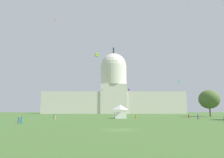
{
  "coord_description": "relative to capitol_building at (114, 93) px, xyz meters",
  "views": [
    {
      "loc": [
        -1.5,
        -30.21,
        2.82
      ],
      "look_at": [
        -0.81,
        83.95,
        21.76
      ],
      "focal_mm": 30.93,
      "sensor_mm": 36.0,
      "label": 1
    }
  ],
  "objects": [
    {
      "name": "person_purple_back_left",
      "position": [
        26.87,
        -140.14,
        -20.87
      ],
      "size": [
        0.54,
        0.54,
        1.73
      ],
      "rotation": [
        0.0,
        0.0,
        0.81
      ],
      "color": "#703D93",
      "rests_on": "ground_plane"
    },
    {
      "name": "person_teal_edge_west",
      "position": [
        -22.97,
        -163.18,
        -20.88
      ],
      "size": [
        0.48,
        0.48,
        1.67
      ],
      "rotation": [
        0.0,
        0.0,
        0.81
      ],
      "color": "#1E757A",
      "rests_on": "ground_plane"
    },
    {
      "name": "person_teal_mid_right",
      "position": [
        -24.88,
        -131.49,
        -20.88
      ],
      "size": [
        0.55,
        0.55,
        1.72
      ],
      "rotation": [
        0.0,
        0.0,
        3.54
      ],
      "color": "#1E757A",
      "rests_on": "ground_plane"
    },
    {
      "name": "person_orange_front_right",
      "position": [
        6.2,
        -134.68,
        -20.99
      ],
      "size": [
        0.61,
        0.61,
        1.51
      ],
      "rotation": [
        0.0,
        0.0,
        4.09
      ],
      "color": "orange",
      "rests_on": "ground_plane"
    },
    {
      "name": "kite_violet_mid",
      "position": [
        9.97,
        -68.22,
        -3.55
      ],
      "size": [
        1.28,
        1.33,
        4.17
      ],
      "rotation": [
        0.0,
        0.0,
        2.91
      ],
      "color": "purple"
    },
    {
      "name": "ground_plane",
      "position": [
        -1.52,
        -176.98,
        -21.67
      ],
      "size": [
        800.0,
        800.0,
        0.0
      ],
      "primitive_type": "plane",
      "color": "#42662D"
    },
    {
      "name": "kite_yellow_low",
      "position": [
        -19.75,
        -40.9,
        -9.28
      ],
      "size": [
        1.27,
        1.17,
        4.04
      ],
      "rotation": [
        0.0,
        0.0,
        0.65
      ],
      "color": "yellow"
    },
    {
      "name": "tree_east_mid",
      "position": [
        46.19,
        -110.67,
        -13.08
      ],
      "size": [
        12.7,
        13.42,
        13.27
      ],
      "color": "brown",
      "rests_on": "ground_plane"
    },
    {
      "name": "kite_cyan_low",
      "position": [
        19.91,
        -143.46,
        -9.33
      ],
      "size": [
        0.91,
        0.74,
        1.22
      ],
      "rotation": [
        0.0,
        0.0,
        3.35
      ],
      "color": "#33BCDB"
    },
    {
      "name": "person_denim_near_tree_east",
      "position": [
        -25.06,
        -159.93,
        -20.96
      ],
      "size": [
        0.54,
        0.54,
        1.55
      ],
      "rotation": [
        0.0,
        0.0,
        3.67
      ],
      "color": "#3D5684",
      "rests_on": "ground_plane"
    },
    {
      "name": "event_tent",
      "position": [
        0.58,
        -131.71,
        -19.05
      ],
      "size": [
        4.73,
        5.57,
        5.19
      ],
      "rotation": [
        0.0,
        0.0,
        0.06
      ],
      "color": "white",
      "rests_on": "ground_plane"
    },
    {
      "name": "person_red_edge_east",
      "position": [
        27.76,
        -130.02,
        -20.93
      ],
      "size": [
        0.51,
        0.51,
        1.62
      ],
      "rotation": [
        0.0,
        0.0,
        1.14
      ],
      "color": "red",
      "rests_on": "ground_plane"
    },
    {
      "name": "person_tan_mid_center",
      "position": [
        -21.46,
        -142.48,
        -21.02
      ],
      "size": [
        0.49,
        0.49,
        1.45
      ],
      "rotation": [
        0.0,
        0.0,
        1.5
      ],
      "color": "tan",
      "rests_on": "ground_plane"
    },
    {
      "name": "kite_magenta_high",
      "position": [
        -32.52,
        -110.64,
        28.94
      ],
      "size": [
        1.54,
        1.48,
        0.31
      ],
      "rotation": [
        0.0,
        0.0,
        0.71
      ],
      "color": "#D1339E"
    },
    {
      "name": "kite_lime_mid",
      "position": [
        -7.57,
        -148.27,
        -1.31
      ],
      "size": [
        1.24,
        1.22,
        1.07
      ],
      "rotation": [
        0.0,
        0.0,
        1.97
      ],
      "color": "#8CD133"
    },
    {
      "name": "kite_blue_mid",
      "position": [
        -9.61,
        -63.26,
        -3.03
      ],
      "size": [
        0.83,
        0.84,
        0.71
      ],
      "rotation": [
        0.0,
        0.0,
        0.51
      ],
      "color": "blue"
    },
    {
      "name": "capitol_building",
      "position": [
        0.0,
        0.0,
        0.0
      ],
      "size": [
        147.42,
        28.09,
        72.79
      ],
      "color": "beige",
      "rests_on": "ground_plane"
    }
  ]
}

